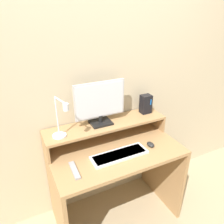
{
  "coord_description": "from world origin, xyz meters",
  "views": [
    {
      "loc": [
        -0.7,
        -1.04,
        1.84
      ],
      "look_at": [
        -0.02,
        0.34,
        1.11
      ],
      "focal_mm": 35.0,
      "sensor_mm": 36.0,
      "label": 1
    }
  ],
  "objects_px": {
    "monitor": "(100,103)",
    "remote_control": "(74,170)",
    "desk_lamp": "(61,123)",
    "mouse": "(151,144)",
    "router_dock": "(146,104)",
    "keyboard": "(119,155)"
  },
  "relations": [
    {
      "from": "desk_lamp",
      "to": "router_dock",
      "type": "height_order",
      "value": "desk_lamp"
    },
    {
      "from": "desk_lamp",
      "to": "monitor",
      "type": "bearing_deg",
      "value": 15.56
    },
    {
      "from": "monitor",
      "to": "mouse",
      "type": "height_order",
      "value": "monitor"
    },
    {
      "from": "monitor",
      "to": "remote_control",
      "type": "distance_m",
      "value": 0.58
    },
    {
      "from": "monitor",
      "to": "remote_control",
      "type": "xyz_separation_m",
      "value": [
        -0.34,
        -0.31,
        -0.35
      ]
    },
    {
      "from": "mouse",
      "to": "keyboard",
      "type": "bearing_deg",
      "value": -179.41
    },
    {
      "from": "keyboard",
      "to": "remote_control",
      "type": "distance_m",
      "value": 0.38
    },
    {
      "from": "desk_lamp",
      "to": "router_dock",
      "type": "relative_size",
      "value": 1.88
    },
    {
      "from": "desk_lamp",
      "to": "remote_control",
      "type": "distance_m",
      "value": 0.36
    },
    {
      "from": "mouse",
      "to": "remote_control",
      "type": "bearing_deg",
      "value": -178.34
    },
    {
      "from": "monitor",
      "to": "router_dock",
      "type": "bearing_deg",
      "value": 1.05
    },
    {
      "from": "desk_lamp",
      "to": "remote_control",
      "type": "xyz_separation_m",
      "value": [
        0.02,
        -0.21,
        -0.29
      ]
    },
    {
      "from": "desk_lamp",
      "to": "mouse",
      "type": "bearing_deg",
      "value": -15.11
    },
    {
      "from": "keyboard",
      "to": "desk_lamp",
      "type": "bearing_deg",
      "value": 154.11
    },
    {
      "from": "desk_lamp",
      "to": "router_dock",
      "type": "distance_m",
      "value": 0.84
    },
    {
      "from": "monitor",
      "to": "mouse",
      "type": "relative_size",
      "value": 5.56
    },
    {
      "from": "router_dock",
      "to": "mouse",
      "type": "relative_size",
      "value": 2.23
    },
    {
      "from": "desk_lamp",
      "to": "mouse",
      "type": "xyz_separation_m",
      "value": [
        0.7,
        -0.19,
        -0.28
      ]
    },
    {
      "from": "keyboard",
      "to": "router_dock",
      "type": "bearing_deg",
      "value": 34.53
    },
    {
      "from": "keyboard",
      "to": "mouse",
      "type": "height_order",
      "value": "mouse"
    },
    {
      "from": "router_dock",
      "to": "desk_lamp",
      "type": "bearing_deg",
      "value": -172.52
    },
    {
      "from": "monitor",
      "to": "mouse",
      "type": "bearing_deg",
      "value": -40.7
    }
  ]
}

